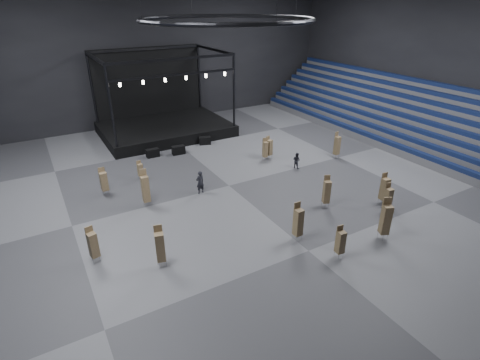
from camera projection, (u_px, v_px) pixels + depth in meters
floor at (229, 186)px, 31.73m from camera, size 50.00×50.00×0.00m
wall_back at (143, 48)px, 44.12m from camera, size 50.00×0.20×18.00m
wall_right at (438, 55)px, 39.01m from camera, size 0.20×42.00×18.00m
bleachers_right at (411, 125)px, 41.28m from camera, size 7.20×40.00×6.40m
stage at (163, 120)px, 43.73m from camera, size 14.00×10.00×9.20m
truss_ring at (227, 19)px, 26.02m from camera, size 12.30×12.30×5.15m
flight_case_left at (153, 153)px, 37.30m from camera, size 1.25×0.63×0.83m
flight_case_mid at (178, 150)px, 37.97m from camera, size 1.33×0.73×0.86m
flight_case_right at (205, 141)px, 40.52m from camera, size 1.38×0.98×0.83m
chair_stack_0 at (140, 170)px, 32.46m from camera, size 0.46×0.46×1.72m
chair_stack_1 at (388, 198)px, 27.10m from camera, size 0.51×0.51×2.46m
chair_stack_2 at (384, 188)px, 28.35m from camera, size 0.57×0.57×2.59m
chair_stack_3 at (160, 246)px, 21.65m from camera, size 0.62×0.62×2.75m
chair_stack_4 at (337, 145)px, 36.64m from camera, size 0.54×0.54×2.67m
chair_stack_5 at (386, 219)px, 24.11m from camera, size 0.73×0.73×2.99m
chair_stack_6 at (93, 244)px, 22.07m from camera, size 0.59×0.59×2.42m
chair_stack_7 at (145, 188)px, 27.97m from camera, size 0.56×0.56×3.03m
chair_stack_8 at (340, 241)px, 22.49m from camera, size 0.50×0.50×2.21m
chair_stack_9 at (265, 149)px, 36.21m from camera, size 0.46×0.46×2.26m
chair_stack_10 at (327, 191)px, 27.95m from camera, size 0.63×0.63×2.60m
chair_stack_11 at (269, 147)px, 36.52m from camera, size 0.63×0.63×2.32m
chair_stack_12 at (104, 181)px, 29.75m from camera, size 0.56×0.56×2.34m
chair_stack_13 at (298, 222)px, 24.03m from camera, size 0.52×0.52×2.76m
man_center at (200, 182)px, 30.12m from camera, size 0.77×0.57×1.94m
crew_member at (296, 160)px, 34.72m from camera, size 0.77×0.88×1.51m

